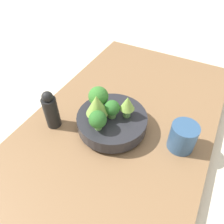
# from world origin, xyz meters

# --- Properties ---
(ground_plane) EXTENTS (6.00, 6.00, 0.00)m
(ground_plane) POSITION_xyz_m (0.00, 0.00, 0.00)
(ground_plane) COLOR beige
(table) EXTENTS (1.15, 0.63, 0.04)m
(table) POSITION_xyz_m (0.00, 0.00, 0.02)
(table) COLOR olive
(table) RESTS_ON ground_plane
(bowl) EXTENTS (0.24, 0.24, 0.06)m
(bowl) POSITION_xyz_m (-0.01, 0.02, 0.07)
(bowl) COLOR #28282D
(bowl) RESTS_ON table
(romanesco_piece_near) EXTENTS (0.05, 0.05, 0.08)m
(romanesco_piece_near) POSITION_xyz_m (0.01, -0.02, 0.15)
(romanesco_piece_near) COLOR #609347
(romanesco_piece_near) RESTS_ON bowl
(romanesco_piece_far) EXTENTS (0.07, 0.07, 0.10)m
(romanesco_piece_far) POSITION_xyz_m (-0.04, 0.06, 0.16)
(romanesco_piece_far) COLOR #6BA34C
(romanesco_piece_far) RESTS_ON bowl
(broccoli_floret_center) EXTENTS (0.05, 0.05, 0.06)m
(broccoli_floret_center) POSITION_xyz_m (-0.01, 0.02, 0.14)
(broccoli_floret_center) COLOR #609347
(broccoli_floret_center) RESTS_ON bowl
(broccoli_floret_left) EXTENTS (0.06, 0.06, 0.07)m
(broccoli_floret_left) POSITION_xyz_m (-0.08, 0.03, 0.14)
(broccoli_floret_left) COLOR #7AB256
(broccoli_floret_left) RESTS_ON bowl
(broccoli_floret_back) EXTENTS (0.07, 0.07, 0.09)m
(broccoli_floret_back) POSITION_xyz_m (0.00, 0.07, 0.15)
(broccoli_floret_back) COLOR #6BA34C
(broccoli_floret_back) RESTS_ON bowl
(cup) EXTENTS (0.09, 0.09, 0.09)m
(cup) POSITION_xyz_m (0.02, -0.22, 0.09)
(cup) COLOR #33567F
(cup) RESTS_ON table
(pepper_mill) EXTENTS (0.05, 0.05, 0.15)m
(pepper_mill) POSITION_xyz_m (-0.09, 0.21, 0.11)
(pepper_mill) COLOR black
(pepper_mill) RESTS_ON table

